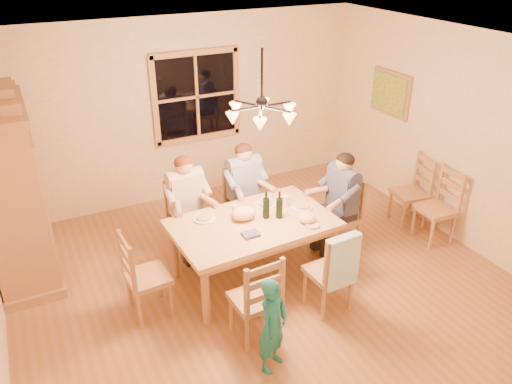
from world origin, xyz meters
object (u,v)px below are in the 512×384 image
chair_far_right (245,216)px  chair_near_left (255,311)px  chair_near_right (328,283)px  adult_slate_man (342,191)px  armoire (13,195)px  wine_bottle_b (279,205)px  chair_far_left (189,232)px  chair_spare_front (434,219)px  dining_table (253,229)px  adult_woman (186,194)px  adult_plaid_man (244,180)px  chair_end_left (149,289)px  chair_end_right (338,228)px  child (273,325)px  chandelier (262,111)px  chair_spare_back (408,203)px  wine_bottle_a (266,205)px

chair_far_right → chair_near_left: 1.89m
chair_near_right → adult_slate_man: adult_slate_man is taller
armoire → chair_near_left: 3.00m
wine_bottle_b → chair_far_left: bearing=132.7°
chair_far_right → wine_bottle_b: bearing=87.5°
adult_slate_man → chair_far_right: bearing=46.6°
chair_near_left → chair_spare_front: 2.97m
dining_table → adult_slate_man: adult_slate_man is taller
wine_bottle_b → adult_woman: bearing=132.7°
chair_far_left → dining_table: bearing=117.9°
chair_near_left → adult_plaid_man: bearing=64.8°
adult_woman → adult_slate_man: bearing=153.4°
dining_table → wine_bottle_b: 0.41m
chair_end_left → chair_end_right: bearing=90.0°
chair_near_left → chair_spare_front: size_ratio=1.00×
chair_near_right → armoire: bearing=140.8°
chair_far_left → child: size_ratio=1.00×
dining_table → adult_woman: bearing=120.8°
chair_near_right → chandelier: bearing=117.9°
dining_table → chair_far_right: size_ratio=1.88×
adult_woman → chair_near_left: bearing=90.0°
dining_table → chair_far_right: chair_far_right is taller
chandelier → adult_plaid_man: bearing=75.4°
chair_spare_front → chair_spare_back: (0.00, 0.50, 0.00)m
chair_near_left → wine_bottle_a: 1.24m
adult_slate_man → child: 2.23m
chair_end_left → wine_bottle_a: 1.57m
chair_end_left → adult_woman: bearing=136.7°
chandelier → chair_near_right: size_ratio=0.78×
chandelier → chair_near_right: bearing=-59.2°
chair_end_right → adult_plaid_man: 1.36m
chair_end_right → chair_spare_front: (1.25, -0.38, 0.00)m
chair_spare_front → chair_end_right: bearing=76.4°
chair_far_left → chair_far_right: size_ratio=1.00×
chair_near_left → chair_end_left: same height
armoire → chair_spare_back: armoire is taller
dining_table → wine_bottle_a: (0.18, 0.02, 0.27)m
adult_plaid_man → child: bearing=68.1°
chandelier → adult_plaid_man: 1.59m
chair_near_right → adult_woman: bearing=117.9°
adult_woman → child: (0.04, -2.16, -0.35)m
chandelier → chair_end_right: 2.15m
chair_near_right → chair_end_left: 1.91m
adult_woman → adult_plaid_man: size_ratio=1.00×
dining_table → wine_bottle_a: 0.32m
adult_plaid_man → wine_bottle_b: (0.01, -0.92, 0.08)m
chair_far_right → wine_bottle_b: wine_bottle_b is taller
wine_bottle_a → wine_bottle_b: size_ratio=1.00×
adult_slate_man → wine_bottle_a: adult_slate_man is taller
wine_bottle_a → chair_near_left: bearing=-123.4°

